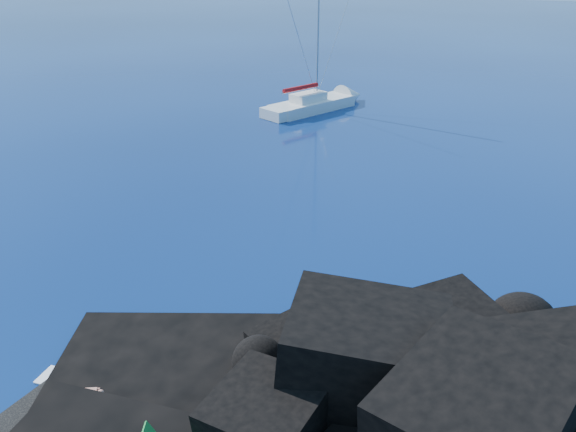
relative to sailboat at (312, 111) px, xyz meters
name	(u,v)px	position (x,y,z in m)	size (l,w,h in m)	color
surf_foam	(213,372)	(9.25, -34.62, 0.00)	(10.00, 8.00, 0.06)	white
sailboat	(312,111)	(0.00, 0.00, 0.00)	(2.78, 13.25, 13.89)	white
towel	(87,397)	(6.44, -37.51, 0.38)	(2.11, 1.00, 0.06)	silver
sunbather	(86,394)	(6.44, -37.51, 0.52)	(1.79, 0.44, 0.24)	tan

